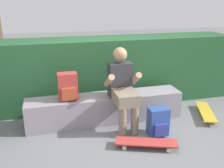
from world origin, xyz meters
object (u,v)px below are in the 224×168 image
(person_skater, at_px, (122,86))
(backpack_on_ground, at_px, (158,122))
(skateboard_beside_bench, at_px, (206,112))
(backpack_on_bench, at_px, (68,87))
(skateboard_near_person, at_px, (146,143))
(bench_main, at_px, (106,108))

(person_skater, distance_m, backpack_on_ground, 0.73)
(skateboard_beside_bench, distance_m, backpack_on_bench, 2.29)
(person_skater, bearing_deg, skateboard_near_person, -80.00)
(backpack_on_ground, bearing_deg, person_skater, 135.48)
(backpack_on_bench, bearing_deg, person_skater, -14.13)
(bench_main, relative_size, skateboard_beside_bench, 2.97)
(skateboard_near_person, xyz_separation_m, backpack_on_ground, (0.29, 0.28, 0.12))
(bench_main, bearing_deg, backpack_on_bench, -179.05)
(skateboard_near_person, bearing_deg, person_skater, 100.00)
(skateboard_near_person, height_order, skateboard_beside_bench, same)
(bench_main, relative_size, person_skater, 2.05)
(backpack_on_ground, bearing_deg, skateboard_beside_bench, 18.68)
(bench_main, bearing_deg, skateboard_beside_bench, -9.18)
(bench_main, distance_m, skateboard_beside_bench, 1.67)
(person_skater, relative_size, backpack_on_ground, 2.95)
(bench_main, height_order, person_skater, person_skater)
(skateboard_near_person, relative_size, backpack_on_ground, 2.05)
(skateboard_near_person, distance_m, backpack_on_ground, 0.42)
(bench_main, bearing_deg, skateboard_near_person, -69.62)
(person_skater, bearing_deg, backpack_on_ground, -44.52)
(person_skater, height_order, skateboard_near_person, person_skater)
(person_skater, relative_size, backpack_on_bench, 2.95)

